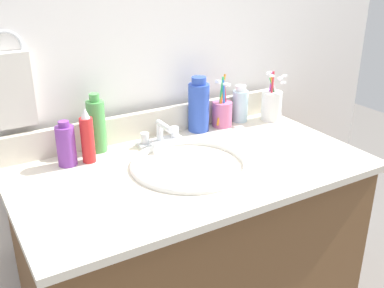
{
  "coord_description": "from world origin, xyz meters",
  "views": [
    {
      "loc": [
        -0.63,
        -1.06,
        1.42
      ],
      "look_at": [
        -0.0,
        0.0,
        0.9
      ],
      "focal_mm": 42.74,
      "sensor_mm": 36.0,
      "label": 1
    }
  ],
  "objects_px": {
    "bottle_spray_red": "(87,138)",
    "bottle_cream_purple": "(66,145)",
    "faucet": "(161,136)",
    "cup_pink": "(222,113)",
    "bottle_toner_green": "(97,125)",
    "hand_towel": "(13,90)",
    "bottle_gel_clear": "(240,105)",
    "cup_white_ceramic": "(272,104)",
    "bottle_shampoo_blue": "(199,106)"
  },
  "relations": [
    {
      "from": "bottle_cream_purple",
      "to": "bottle_toner_green",
      "type": "relative_size",
      "value": 0.73
    },
    {
      "from": "bottle_shampoo_blue",
      "to": "bottle_cream_purple",
      "type": "bearing_deg",
      "value": -174.64
    },
    {
      "from": "bottle_cream_purple",
      "to": "bottle_gel_clear",
      "type": "relative_size",
      "value": 1.01
    },
    {
      "from": "bottle_spray_red",
      "to": "bottle_toner_green",
      "type": "relative_size",
      "value": 0.91
    },
    {
      "from": "bottle_spray_red",
      "to": "bottle_cream_purple",
      "type": "height_order",
      "value": "bottle_spray_red"
    },
    {
      "from": "bottle_shampoo_blue",
      "to": "cup_pink",
      "type": "xyz_separation_m",
      "value": [
        0.1,
        -0.01,
        -0.04
      ]
    },
    {
      "from": "bottle_toner_green",
      "to": "cup_white_ceramic",
      "type": "bearing_deg",
      "value": -4.28
    },
    {
      "from": "bottle_cream_purple",
      "to": "cup_pink",
      "type": "xyz_separation_m",
      "value": [
        0.58,
        0.04,
        -0.01
      ]
    },
    {
      "from": "bottle_gel_clear",
      "to": "cup_pink",
      "type": "bearing_deg",
      "value": -173.24
    },
    {
      "from": "bottle_cream_purple",
      "to": "bottle_spray_red",
      "type": "bearing_deg",
      "value": -10.01
    },
    {
      "from": "bottle_gel_clear",
      "to": "cup_white_ceramic",
      "type": "bearing_deg",
      "value": -22.22
    },
    {
      "from": "bottle_cream_purple",
      "to": "bottle_shampoo_blue",
      "type": "xyz_separation_m",
      "value": [
        0.49,
        0.05,
        0.03
      ]
    },
    {
      "from": "cup_pink",
      "to": "faucet",
      "type": "bearing_deg",
      "value": -171.78
    },
    {
      "from": "hand_towel",
      "to": "cup_white_ceramic",
      "type": "xyz_separation_m",
      "value": [
        0.89,
        -0.1,
        -0.16
      ]
    },
    {
      "from": "hand_towel",
      "to": "bottle_cream_purple",
      "type": "xyz_separation_m",
      "value": [
        0.11,
        -0.11,
        -0.16
      ]
    },
    {
      "from": "bottle_cream_purple",
      "to": "bottle_gel_clear",
      "type": "bearing_deg",
      "value": 4.28
    },
    {
      "from": "faucet",
      "to": "cup_pink",
      "type": "xyz_separation_m",
      "value": [
        0.27,
        0.04,
        0.02
      ]
    },
    {
      "from": "bottle_toner_green",
      "to": "bottle_cream_purple",
      "type": "bearing_deg",
      "value": -154.92
    },
    {
      "from": "bottle_gel_clear",
      "to": "bottle_toner_green",
      "type": "height_order",
      "value": "bottle_toner_green"
    },
    {
      "from": "bottle_spray_red",
      "to": "bottle_cream_purple",
      "type": "bearing_deg",
      "value": 169.99
    },
    {
      "from": "faucet",
      "to": "bottle_toner_green",
      "type": "xyz_separation_m",
      "value": [
        -0.2,
        0.05,
        0.06
      ]
    },
    {
      "from": "bottle_spray_red",
      "to": "bottle_cream_purple",
      "type": "xyz_separation_m",
      "value": [
        -0.06,
        0.01,
        -0.01
      ]
    },
    {
      "from": "bottle_toner_green",
      "to": "cup_pink",
      "type": "height_order",
      "value": "cup_pink"
    },
    {
      "from": "faucet",
      "to": "bottle_gel_clear",
      "type": "distance_m",
      "value": 0.36
    },
    {
      "from": "cup_white_ceramic",
      "to": "cup_pink",
      "type": "height_order",
      "value": "cup_pink"
    },
    {
      "from": "faucet",
      "to": "bottle_cream_purple",
      "type": "height_order",
      "value": "bottle_cream_purple"
    },
    {
      "from": "cup_pink",
      "to": "cup_white_ceramic",
      "type": "bearing_deg",
      "value": -10.16
    },
    {
      "from": "bottle_spray_red",
      "to": "cup_pink",
      "type": "height_order",
      "value": "cup_pink"
    },
    {
      "from": "bottle_cream_purple",
      "to": "bottle_shampoo_blue",
      "type": "height_order",
      "value": "bottle_shampoo_blue"
    },
    {
      "from": "faucet",
      "to": "bottle_toner_green",
      "type": "height_order",
      "value": "bottle_toner_green"
    },
    {
      "from": "bottle_gel_clear",
      "to": "cup_white_ceramic",
      "type": "relative_size",
      "value": 0.73
    },
    {
      "from": "bottle_shampoo_blue",
      "to": "cup_white_ceramic",
      "type": "xyz_separation_m",
      "value": [
        0.3,
        -0.04,
        -0.03
      ]
    },
    {
      "from": "bottle_gel_clear",
      "to": "bottle_shampoo_blue",
      "type": "relative_size",
      "value": 0.71
    },
    {
      "from": "hand_towel",
      "to": "bottle_shampoo_blue",
      "type": "height_order",
      "value": "hand_towel"
    },
    {
      "from": "bottle_shampoo_blue",
      "to": "cup_white_ceramic",
      "type": "relative_size",
      "value": 1.04
    },
    {
      "from": "bottle_cream_purple",
      "to": "bottle_toner_green",
      "type": "xyz_separation_m",
      "value": [
        0.11,
        0.05,
        0.02
      ]
    },
    {
      "from": "bottle_shampoo_blue",
      "to": "cup_pink",
      "type": "distance_m",
      "value": 0.1
    },
    {
      "from": "faucet",
      "to": "bottle_spray_red",
      "type": "height_order",
      "value": "bottle_spray_red"
    },
    {
      "from": "hand_towel",
      "to": "bottle_toner_green",
      "type": "xyz_separation_m",
      "value": [
        0.22,
        -0.05,
        -0.13
      ]
    },
    {
      "from": "bottle_cream_purple",
      "to": "cup_pink",
      "type": "bearing_deg",
      "value": 3.91
    },
    {
      "from": "bottle_shampoo_blue",
      "to": "bottle_toner_green",
      "type": "xyz_separation_m",
      "value": [
        -0.37,
        0.01,
        -0.0
      ]
    },
    {
      "from": "bottle_toner_green",
      "to": "cup_pink",
      "type": "distance_m",
      "value": 0.47
    },
    {
      "from": "bottle_cream_purple",
      "to": "cup_white_ceramic",
      "type": "height_order",
      "value": "cup_white_ceramic"
    },
    {
      "from": "bottle_spray_red",
      "to": "bottle_toner_green",
      "type": "height_order",
      "value": "bottle_toner_green"
    },
    {
      "from": "faucet",
      "to": "bottle_spray_red",
      "type": "bearing_deg",
      "value": -177.29
    },
    {
      "from": "faucet",
      "to": "bottle_shampoo_blue",
      "type": "bearing_deg",
      "value": 14.47
    },
    {
      "from": "faucet",
      "to": "bottle_shampoo_blue",
      "type": "distance_m",
      "value": 0.19
    },
    {
      "from": "cup_white_ceramic",
      "to": "cup_pink",
      "type": "distance_m",
      "value": 0.2
    },
    {
      "from": "hand_towel",
      "to": "bottle_spray_red",
      "type": "distance_m",
      "value": 0.25
    },
    {
      "from": "hand_towel",
      "to": "bottle_cream_purple",
      "type": "height_order",
      "value": "hand_towel"
    }
  ]
}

